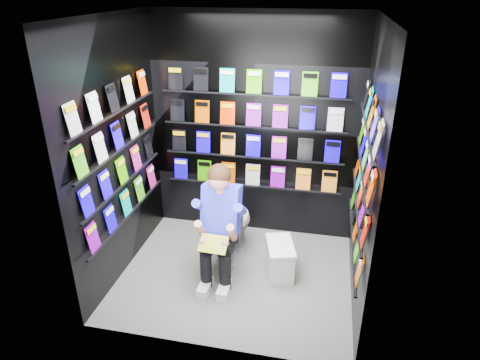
# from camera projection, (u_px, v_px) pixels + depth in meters

# --- Properties ---
(floor) EXTENTS (2.40, 2.40, 0.00)m
(floor) POSITION_uv_depth(u_px,v_px,m) (236.00, 275.00, 4.56)
(floor) COLOR #5D5D5B
(floor) RESTS_ON ground
(ceiling) EXTENTS (2.40, 2.40, 0.00)m
(ceiling) POSITION_uv_depth(u_px,v_px,m) (234.00, 15.00, 3.46)
(ceiling) COLOR white
(ceiling) RESTS_ON floor
(wall_back) EXTENTS (2.40, 0.04, 2.60)m
(wall_back) POSITION_uv_depth(u_px,v_px,m) (254.00, 130.00, 4.90)
(wall_back) COLOR black
(wall_back) RESTS_ON floor
(wall_front) EXTENTS (2.40, 0.04, 2.60)m
(wall_front) POSITION_uv_depth(u_px,v_px,m) (205.00, 215.00, 3.12)
(wall_front) COLOR black
(wall_front) RESTS_ON floor
(wall_left) EXTENTS (0.04, 2.00, 2.60)m
(wall_left) POSITION_uv_depth(u_px,v_px,m) (117.00, 153.00, 4.23)
(wall_left) COLOR black
(wall_left) RESTS_ON floor
(wall_right) EXTENTS (0.04, 2.00, 2.60)m
(wall_right) POSITION_uv_depth(u_px,v_px,m) (367.00, 174.00, 3.78)
(wall_right) COLOR black
(wall_right) RESTS_ON floor
(comics_back) EXTENTS (2.10, 0.06, 1.37)m
(comics_back) POSITION_uv_depth(u_px,v_px,m) (253.00, 130.00, 4.87)
(comics_back) COLOR #C64D00
(comics_back) RESTS_ON wall_back
(comics_left) EXTENTS (0.06, 1.70, 1.37)m
(comics_left) POSITION_uv_depth(u_px,v_px,m) (120.00, 153.00, 4.23)
(comics_left) COLOR #C64D00
(comics_left) RESTS_ON wall_left
(comics_right) EXTENTS (0.06, 1.70, 1.37)m
(comics_right) POSITION_uv_depth(u_px,v_px,m) (364.00, 173.00, 3.79)
(comics_right) COLOR #C64D00
(comics_right) RESTS_ON wall_right
(toilet) EXTENTS (0.45, 0.77, 0.73)m
(toilet) POSITION_uv_depth(u_px,v_px,m) (231.00, 224.00, 4.80)
(toilet) COLOR white
(toilet) RESTS_ON floor
(longbox) EXTENTS (0.35, 0.49, 0.33)m
(longbox) POSITION_uv_depth(u_px,v_px,m) (280.00, 260.00, 4.53)
(longbox) COLOR silver
(longbox) RESTS_ON floor
(longbox_lid) EXTENTS (0.38, 0.52, 0.03)m
(longbox_lid) POSITION_uv_depth(u_px,v_px,m) (281.00, 246.00, 4.45)
(longbox_lid) COLOR silver
(longbox_lid) RESTS_ON longbox
(reader) EXTENTS (0.54, 0.77, 1.38)m
(reader) POSITION_uv_depth(u_px,v_px,m) (222.00, 209.00, 4.30)
(reader) COLOR #252EE0
(reader) RESTS_ON toilet
(held_comic) EXTENTS (0.28, 0.17, 0.12)m
(held_comic) POSITION_uv_depth(u_px,v_px,m) (213.00, 244.00, 4.07)
(held_comic) COLOR green
(held_comic) RESTS_ON reader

